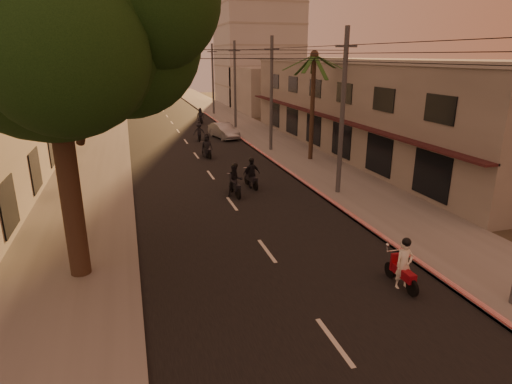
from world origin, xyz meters
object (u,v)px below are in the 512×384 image
(scooter_red, at_px, (403,266))
(scooter_far_a, at_px, (207,147))
(broadleaf_tree, at_px, (61,23))
(scooter_mid_b, at_px, (251,174))
(palm_tree, at_px, (314,61))
(scooter_far_b, at_px, (199,132))
(parked_car, at_px, (224,131))
(scooter_far_c, at_px, (200,116))
(scooter_mid_a, at_px, (235,181))

(scooter_red, xyz_separation_m, scooter_far_a, (-2.84, 21.05, 0.06))
(broadleaf_tree, bearing_deg, scooter_mid_b, 44.89)
(palm_tree, distance_m, scooter_mid_b, 10.39)
(scooter_far_b, xyz_separation_m, parked_car, (2.45, 0.73, -0.12))
(palm_tree, xyz_separation_m, scooter_far_a, (-7.31, 3.08, -6.29))
(scooter_red, relative_size, scooter_far_b, 1.01)
(broadleaf_tree, bearing_deg, scooter_far_b, 71.73)
(palm_tree, distance_m, parked_car, 13.21)
(palm_tree, bearing_deg, scooter_far_a, 157.19)
(scooter_mid_b, xyz_separation_m, scooter_far_a, (-1.12, 8.54, 0.02))
(broadleaf_tree, distance_m, scooter_far_a, 19.95)
(broadleaf_tree, distance_m, scooter_far_c, 36.56)
(scooter_mid_b, distance_m, parked_car, 16.29)
(scooter_mid_a, xyz_separation_m, scooter_far_c, (2.64, 27.25, -0.06))
(scooter_far_a, xyz_separation_m, parked_car, (3.03, 7.64, -0.15))
(scooter_red, height_order, scooter_far_b, scooter_red)
(scooter_mid_b, relative_size, scooter_far_a, 0.98)
(scooter_mid_a, distance_m, scooter_mid_b, 1.81)
(scooter_red, relative_size, scooter_far_a, 0.97)
(broadleaf_tree, bearing_deg, scooter_mid_a, 45.11)
(parked_car, height_order, scooter_far_c, scooter_far_c)
(broadleaf_tree, xyz_separation_m, scooter_mid_a, (7.11, 7.14, -7.61))
(scooter_mid_b, bearing_deg, scooter_red, -89.04)
(palm_tree, height_order, parked_car, palm_tree)
(scooter_red, height_order, parked_car, scooter_red)
(broadleaf_tree, height_order, scooter_far_c, broadleaf_tree)
(parked_car, bearing_deg, scooter_far_b, -175.41)
(broadleaf_tree, distance_m, scooter_mid_b, 14.13)
(palm_tree, relative_size, parked_car, 1.80)
(scooter_far_a, relative_size, parked_car, 0.42)
(scooter_far_a, bearing_deg, scooter_far_b, 75.97)
(scooter_far_b, bearing_deg, scooter_red, -77.72)
(scooter_mid_a, height_order, parked_car, scooter_mid_a)
(scooter_mid_b, xyz_separation_m, parked_car, (1.90, 16.18, -0.13))
(scooter_far_c, bearing_deg, scooter_far_b, -96.79)
(scooter_mid_b, bearing_deg, broadleaf_tree, -141.94)
(broadleaf_tree, relative_size, scooter_mid_a, 6.16)
(scooter_mid_a, distance_m, scooter_far_b, 16.72)
(parked_car, bearing_deg, scooter_far_a, -123.54)
(parked_car, relative_size, scooter_far_c, 2.49)
(parked_car, bearing_deg, scooter_mid_b, -108.63)
(broadleaf_tree, xyz_separation_m, scooter_far_a, (7.30, 16.93, -7.62))
(scooter_far_c, bearing_deg, scooter_red, -86.11)
(broadleaf_tree, relative_size, scooter_far_b, 6.56)
(scooter_mid_b, height_order, scooter_far_c, scooter_mid_b)
(scooter_mid_b, distance_m, scooter_far_a, 8.61)
(scooter_far_a, xyz_separation_m, scooter_far_b, (0.57, 6.91, -0.03))
(scooter_red, distance_m, scooter_far_b, 28.05)
(scooter_far_b, bearing_deg, broadleaf_tree, -100.62)
(scooter_mid_b, bearing_deg, palm_tree, 34.60)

